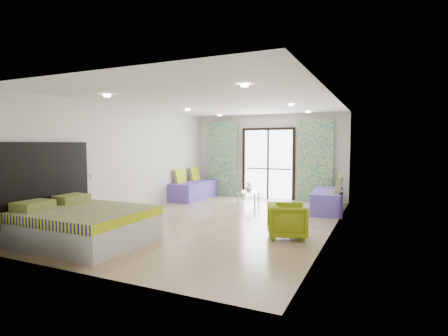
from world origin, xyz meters
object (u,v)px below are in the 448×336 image
at_px(bed, 83,225).
at_px(daybed_right, 328,199).
at_px(daybed_left, 194,189).
at_px(armchair, 287,219).
at_px(coffee_table, 249,193).

bearing_deg(bed, daybed_right, 53.46).
bearing_deg(daybed_left, armchair, -39.90).
bearing_deg(daybed_right, bed, -132.04).
bearing_deg(daybed_left, bed, -82.26).
bearing_deg(daybed_right, armchair, -101.60).
bearing_deg(armchair, bed, 97.94).
height_order(bed, daybed_left, daybed_left).
height_order(bed, coffee_table, bed).
xyz_separation_m(daybed_right, armchair, (-0.32, -3.04, 0.05)).
xyz_separation_m(coffee_table, armchair, (1.94, -3.10, 0.02)).
relative_size(daybed_right, armchair, 2.85).
height_order(bed, daybed_right, daybed_right).
relative_size(coffee_table, armchair, 0.92).
bearing_deg(bed, coffee_table, 74.80).
height_order(daybed_left, coffee_table, daybed_left).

